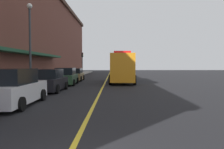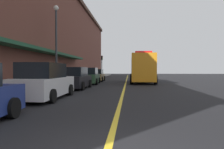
{
  "view_description": "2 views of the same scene",
  "coord_description": "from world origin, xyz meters",
  "px_view_note": "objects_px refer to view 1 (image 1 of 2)",
  "views": [
    {
      "loc": [
        1.0,
        -3.53,
        2.03
      ],
      "look_at": [
        0.83,
        17.64,
        1.1
      ],
      "focal_mm": 35.94,
      "sensor_mm": 36.0,
      "label": 1
    },
    {
      "loc": [
        0.4,
        -3.2,
        1.49
      ],
      "look_at": [
        -1.8,
        24.06,
        0.9
      ],
      "focal_mm": 34.43,
      "sensor_mm": 36.0,
      "label": 2
    }
  ],
  "objects_px": {
    "parking_meter_2": "(62,73)",
    "traffic_light_near": "(82,59)",
    "parked_car_2": "(50,81)",
    "parked_car_3": "(66,77)",
    "parked_car_1": "(14,88)",
    "utility_truck": "(121,68)",
    "parked_car_4": "(75,75)",
    "parking_meter_0": "(4,82)",
    "street_lamp_left": "(30,36)"
  },
  "relations": [
    {
      "from": "parked_car_2",
      "to": "traffic_light_near",
      "type": "height_order",
      "value": "traffic_light_near"
    },
    {
      "from": "parked_car_2",
      "to": "parked_car_4",
      "type": "distance_m",
      "value": 11.19
    },
    {
      "from": "parked_car_2",
      "to": "traffic_light_near",
      "type": "bearing_deg",
      "value": 3.66
    },
    {
      "from": "traffic_light_near",
      "to": "parked_car_3",
      "type": "bearing_deg",
      "value": -86.3
    },
    {
      "from": "parked_car_3",
      "to": "parking_meter_0",
      "type": "bearing_deg",
      "value": 169.24
    },
    {
      "from": "parked_car_3",
      "to": "traffic_light_near",
      "type": "distance_m",
      "value": 22.23
    },
    {
      "from": "parked_car_1",
      "to": "parking_meter_0",
      "type": "height_order",
      "value": "parked_car_1"
    },
    {
      "from": "parked_car_4",
      "to": "street_lamp_left",
      "type": "relative_size",
      "value": 0.64
    },
    {
      "from": "utility_truck",
      "to": "street_lamp_left",
      "type": "distance_m",
      "value": 10.79
    },
    {
      "from": "parked_car_1",
      "to": "parking_meter_0",
      "type": "relative_size",
      "value": 3.64
    },
    {
      "from": "parked_car_1",
      "to": "utility_truck",
      "type": "bearing_deg",
      "value": -22.38
    },
    {
      "from": "parked_car_2",
      "to": "street_lamp_left",
      "type": "xyz_separation_m",
      "value": [
        -2.07,
        1.66,
        3.6
      ]
    },
    {
      "from": "parked_car_2",
      "to": "utility_truck",
      "type": "distance_m",
      "value": 10.35
    },
    {
      "from": "parked_car_3",
      "to": "parked_car_4",
      "type": "height_order",
      "value": "parked_car_3"
    },
    {
      "from": "parked_car_3",
      "to": "parking_meter_2",
      "type": "distance_m",
      "value": 4.74
    },
    {
      "from": "parked_car_4",
      "to": "parking_meter_0",
      "type": "height_order",
      "value": "parked_car_4"
    },
    {
      "from": "utility_truck",
      "to": "traffic_light_near",
      "type": "bearing_deg",
      "value": -159.16
    },
    {
      "from": "parked_car_2",
      "to": "parked_car_4",
      "type": "bearing_deg",
      "value": 0.8
    },
    {
      "from": "traffic_light_near",
      "to": "parking_meter_0",
      "type": "bearing_deg",
      "value": -90.11
    },
    {
      "from": "parked_car_2",
      "to": "utility_truck",
      "type": "xyz_separation_m",
      "value": [
        5.75,
        8.56,
        0.82
      ]
    },
    {
      "from": "parked_car_2",
      "to": "utility_truck",
      "type": "relative_size",
      "value": 0.51
    },
    {
      "from": "parking_meter_2",
      "to": "street_lamp_left",
      "type": "bearing_deg",
      "value": -94.01
    },
    {
      "from": "parking_meter_2",
      "to": "traffic_light_near",
      "type": "xyz_separation_m",
      "value": [
        0.06,
        17.57,
        2.1
      ]
    },
    {
      "from": "parked_car_1",
      "to": "parked_car_3",
      "type": "distance_m",
      "value": 11.62
    },
    {
      "from": "utility_truck",
      "to": "street_lamp_left",
      "type": "height_order",
      "value": "street_lamp_left"
    },
    {
      "from": "parking_meter_0",
      "to": "traffic_light_near",
      "type": "distance_m",
      "value": 31.98
    },
    {
      "from": "parking_meter_2",
      "to": "parked_car_3",
      "type": "bearing_deg",
      "value": -71.67
    },
    {
      "from": "parking_meter_2",
      "to": "parked_car_2",
      "type": "bearing_deg",
      "value": -81.8
    },
    {
      "from": "parked_car_3",
      "to": "street_lamp_left",
      "type": "height_order",
      "value": "street_lamp_left"
    },
    {
      "from": "parked_car_1",
      "to": "parked_car_2",
      "type": "distance_m",
      "value": 5.91
    },
    {
      "from": "parked_car_2",
      "to": "utility_truck",
      "type": "bearing_deg",
      "value": -33.11
    },
    {
      "from": "parked_car_1",
      "to": "parking_meter_2",
      "type": "height_order",
      "value": "parked_car_1"
    },
    {
      "from": "parked_car_3",
      "to": "traffic_light_near",
      "type": "bearing_deg",
      "value": 1.53
    },
    {
      "from": "utility_truck",
      "to": "parking_meter_0",
      "type": "xyz_separation_m",
      "value": [
        -7.22,
        -12.7,
        -0.56
      ]
    },
    {
      "from": "parked_car_3",
      "to": "parking_meter_2",
      "type": "relative_size",
      "value": 3.48
    },
    {
      "from": "parked_car_1",
      "to": "traffic_light_near",
      "type": "height_order",
      "value": "traffic_light_near"
    },
    {
      "from": "utility_truck",
      "to": "traffic_light_near",
      "type": "relative_size",
      "value": 2.04
    },
    {
      "from": "street_lamp_left",
      "to": "parking_meter_0",
      "type": "bearing_deg",
      "value": -84.09
    },
    {
      "from": "utility_truck",
      "to": "parking_meter_2",
      "type": "height_order",
      "value": "utility_truck"
    },
    {
      "from": "street_lamp_left",
      "to": "parked_car_4",
      "type": "bearing_deg",
      "value": 77.78
    },
    {
      "from": "parked_car_3",
      "to": "street_lamp_left",
      "type": "bearing_deg",
      "value": 150.58
    },
    {
      "from": "parked_car_2",
      "to": "parked_car_4",
      "type": "xyz_separation_m",
      "value": [
        -0.01,
        11.19,
        -0.05
      ]
    },
    {
      "from": "parked_car_1",
      "to": "parked_car_4",
      "type": "relative_size",
      "value": 1.09
    },
    {
      "from": "parking_meter_2",
      "to": "traffic_light_near",
      "type": "relative_size",
      "value": 0.31
    },
    {
      "from": "parked_car_1",
      "to": "street_lamp_left",
      "type": "xyz_separation_m",
      "value": [
        -1.98,
        7.57,
        3.54
      ]
    },
    {
      "from": "parking_meter_0",
      "to": "parking_meter_2",
      "type": "relative_size",
      "value": 1.0
    },
    {
      "from": "parked_car_4",
      "to": "parked_car_1",
      "type": "bearing_deg",
      "value": 178.82
    },
    {
      "from": "parked_car_1",
      "to": "parking_meter_0",
      "type": "xyz_separation_m",
      "value": [
        -1.38,
        1.77,
        0.2
      ]
    },
    {
      "from": "parked_car_1",
      "to": "utility_truck",
      "type": "xyz_separation_m",
      "value": [
        5.84,
        14.47,
        0.76
      ]
    },
    {
      "from": "utility_truck",
      "to": "parking_meter_0",
      "type": "distance_m",
      "value": 14.62
    }
  ]
}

